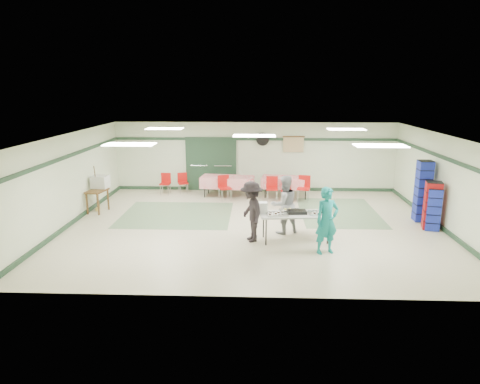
{
  "coord_description": "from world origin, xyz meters",
  "views": [
    {
      "loc": [
        0.08,
        -12.2,
        4.04
      ],
      "look_at": [
        -0.39,
        -0.3,
        1.1
      ],
      "focal_mm": 32.0,
      "sensor_mm": 36.0,
      "label": 1
    }
  ],
  "objects_px": {
    "volunteer_grey": "(284,205)",
    "office_printer": "(100,182)",
    "chair_a": "(286,188)",
    "serving_table": "(295,215)",
    "chair_b": "(272,186)",
    "volunteer_teal": "(327,221)",
    "dining_table_b": "(227,182)",
    "chair_loose_a": "(183,181)",
    "chair_loose_b": "(166,181)",
    "volunteer_dark": "(251,212)",
    "dining_table_a": "(286,182)",
    "chair_d": "(224,185)",
    "chair_c": "(304,186)",
    "crate_stack_blue_a": "(423,191)",
    "printer_table": "(97,194)",
    "crate_stack_red": "(432,206)",
    "crate_stack_blue_b": "(433,209)",
    "broom": "(97,188)"
  },
  "relations": [
    {
      "from": "printer_table",
      "to": "volunteer_grey",
      "type": "bearing_deg",
      "value": -7.26
    },
    {
      "from": "chair_b",
      "to": "volunteer_teal",
      "type": "bearing_deg",
      "value": -76.4
    },
    {
      "from": "serving_table",
      "to": "chair_d",
      "type": "height_order",
      "value": "chair_d"
    },
    {
      "from": "volunteer_dark",
      "to": "dining_table_a",
      "type": "xyz_separation_m",
      "value": [
        1.23,
        4.78,
        -0.25
      ]
    },
    {
      "from": "serving_table",
      "to": "chair_a",
      "type": "bearing_deg",
      "value": 84.18
    },
    {
      "from": "dining_table_b",
      "to": "chair_b",
      "type": "xyz_separation_m",
      "value": [
        1.66,
        -0.56,
        -0.03
      ]
    },
    {
      "from": "volunteer_teal",
      "to": "volunteer_grey",
      "type": "height_order",
      "value": "volunteer_teal"
    },
    {
      "from": "serving_table",
      "to": "chair_c",
      "type": "xyz_separation_m",
      "value": [
        0.67,
        4.16,
        -0.15
      ]
    },
    {
      "from": "chair_d",
      "to": "chair_loose_a",
      "type": "height_order",
      "value": "chair_d"
    },
    {
      "from": "chair_a",
      "to": "chair_loose_a",
      "type": "bearing_deg",
      "value": 167.2
    },
    {
      "from": "chair_b",
      "to": "office_printer",
      "type": "height_order",
      "value": "office_printer"
    },
    {
      "from": "chair_a",
      "to": "chair_loose_b",
      "type": "xyz_separation_m",
      "value": [
        -4.56,
        0.85,
        0.01
      ]
    },
    {
      "from": "crate_stack_blue_b",
      "to": "crate_stack_blue_a",
      "type": "bearing_deg",
      "value": 90.0
    },
    {
      "from": "chair_c",
      "to": "crate_stack_red",
      "type": "distance_m",
      "value": 4.52
    },
    {
      "from": "chair_c",
      "to": "chair_loose_b",
      "type": "xyz_separation_m",
      "value": [
        -5.21,
        0.84,
        -0.08
      ]
    },
    {
      "from": "volunteer_teal",
      "to": "volunteer_grey",
      "type": "xyz_separation_m",
      "value": [
        -0.96,
        1.47,
        -0.01
      ]
    },
    {
      "from": "chair_loose_a",
      "to": "crate_stack_red",
      "type": "relative_size",
      "value": 0.56
    },
    {
      "from": "volunteer_teal",
      "to": "crate_stack_blue_a",
      "type": "height_order",
      "value": "crate_stack_blue_a"
    },
    {
      "from": "printer_table",
      "to": "office_printer",
      "type": "bearing_deg",
      "value": 99.82
    },
    {
      "from": "broom",
      "to": "chair_loose_a",
      "type": "bearing_deg",
      "value": 54.69
    },
    {
      "from": "chair_a",
      "to": "chair_loose_b",
      "type": "height_order",
      "value": "chair_loose_b"
    },
    {
      "from": "dining_table_b",
      "to": "dining_table_a",
      "type": "bearing_deg",
      "value": 6.97
    },
    {
      "from": "chair_c",
      "to": "crate_stack_blue_a",
      "type": "bearing_deg",
      "value": -19.37
    },
    {
      "from": "volunteer_dark",
      "to": "crate_stack_blue_a",
      "type": "height_order",
      "value": "crate_stack_blue_a"
    },
    {
      "from": "chair_d",
      "to": "chair_loose_a",
      "type": "distance_m",
      "value": 1.99
    },
    {
      "from": "crate_stack_blue_b",
      "to": "volunteer_grey",
      "type": "bearing_deg",
      "value": -174.15
    },
    {
      "from": "volunteer_teal",
      "to": "chair_loose_a",
      "type": "xyz_separation_m",
      "value": [
        -4.61,
        6.04,
        -0.36
      ]
    },
    {
      "from": "serving_table",
      "to": "chair_b",
      "type": "height_order",
      "value": "chair_b"
    },
    {
      "from": "chair_c",
      "to": "serving_table",
      "type": "bearing_deg",
      "value": -84.71
    },
    {
      "from": "chair_d",
      "to": "crate_stack_blue_a",
      "type": "height_order",
      "value": "crate_stack_blue_a"
    },
    {
      "from": "chair_d",
      "to": "office_printer",
      "type": "relative_size",
      "value": 1.77
    },
    {
      "from": "chair_loose_a",
      "to": "serving_table",
      "type": "bearing_deg",
      "value": -73.17
    },
    {
      "from": "dining_table_a",
      "to": "chair_c",
      "type": "height_order",
      "value": "chair_c"
    },
    {
      "from": "chair_a",
      "to": "serving_table",
      "type": "bearing_deg",
      "value": -88.18
    },
    {
      "from": "chair_a",
      "to": "crate_stack_blue_a",
      "type": "bearing_deg",
      "value": -27.08
    },
    {
      "from": "chair_loose_a",
      "to": "chair_loose_b",
      "type": "xyz_separation_m",
      "value": [
        -0.63,
        -0.19,
        0.01
      ]
    },
    {
      "from": "volunteer_teal",
      "to": "dining_table_b",
      "type": "xyz_separation_m",
      "value": [
        -2.84,
        5.57,
        -0.27
      ]
    },
    {
      "from": "chair_c",
      "to": "chair_loose_b",
      "type": "distance_m",
      "value": 5.28
    },
    {
      "from": "serving_table",
      "to": "chair_loose_a",
      "type": "xyz_separation_m",
      "value": [
        -3.91,
        5.19,
        -0.24
      ]
    },
    {
      "from": "chair_loose_a",
      "to": "chair_loose_b",
      "type": "relative_size",
      "value": 0.97
    },
    {
      "from": "chair_c",
      "to": "volunteer_grey",
      "type": "bearing_deg",
      "value": -90.32
    },
    {
      "from": "chair_loose_a",
      "to": "chair_d",
      "type": "bearing_deg",
      "value": -51.66
    },
    {
      "from": "broom",
      "to": "dining_table_a",
      "type": "bearing_deg",
      "value": 26.48
    },
    {
      "from": "volunteer_grey",
      "to": "crate_stack_blue_a",
      "type": "bearing_deg",
      "value": 171.64
    },
    {
      "from": "dining_table_b",
      "to": "crate_stack_blue_a",
      "type": "xyz_separation_m",
      "value": [
        6.17,
        -2.81,
        0.37
      ]
    },
    {
      "from": "chair_b",
      "to": "office_printer",
      "type": "relative_size",
      "value": 1.72
    },
    {
      "from": "serving_table",
      "to": "volunteer_teal",
      "type": "distance_m",
      "value": 1.1
    },
    {
      "from": "volunteer_grey",
      "to": "office_printer",
      "type": "height_order",
      "value": "volunteer_grey"
    },
    {
      "from": "chair_c",
      "to": "crate_stack_blue_b",
      "type": "bearing_deg",
      "value": -28.29
    },
    {
      "from": "chair_loose_b",
      "to": "serving_table",
      "type": "bearing_deg",
      "value": -45.36
    }
  ]
}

